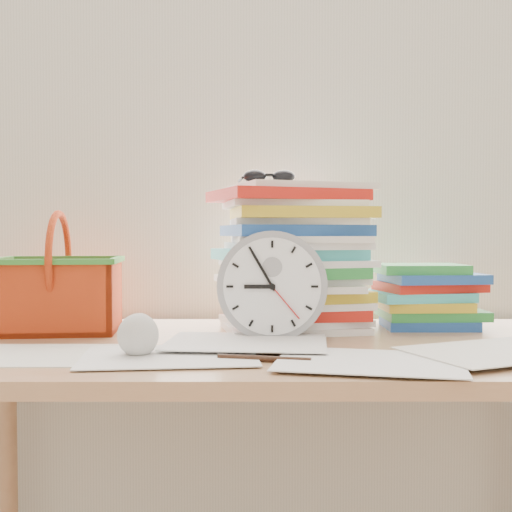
{
  "coord_description": "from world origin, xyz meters",
  "views": [
    {
      "loc": [
        -0.03,
        0.3,
        0.97
      ],
      "look_at": [
        -0.03,
        1.6,
        0.93
      ],
      "focal_mm": 45.0,
      "sensor_mm": 36.0,
      "label": 1
    }
  ],
  "objects_px": {
    "desk": "(268,378)",
    "basket": "(59,273)",
    "paper_stack": "(293,257)",
    "book_stack": "(426,296)",
    "clock": "(272,285)"
  },
  "relations": [
    {
      "from": "book_stack",
      "to": "basket",
      "type": "bearing_deg",
      "value": -175.87
    },
    {
      "from": "desk",
      "to": "basket",
      "type": "height_order",
      "value": "basket"
    },
    {
      "from": "paper_stack",
      "to": "basket",
      "type": "height_order",
      "value": "paper_stack"
    },
    {
      "from": "desk",
      "to": "paper_stack",
      "type": "xyz_separation_m",
      "value": [
        0.06,
        0.17,
        0.24
      ]
    },
    {
      "from": "paper_stack",
      "to": "book_stack",
      "type": "bearing_deg",
      "value": 6.62
    },
    {
      "from": "paper_stack",
      "to": "book_stack",
      "type": "relative_size",
      "value": 1.32
    },
    {
      "from": "clock",
      "to": "book_stack",
      "type": "distance_m",
      "value": 0.41
    },
    {
      "from": "desk",
      "to": "basket",
      "type": "bearing_deg",
      "value": 163.1
    },
    {
      "from": "desk",
      "to": "book_stack",
      "type": "relative_size",
      "value": 5.52
    },
    {
      "from": "clock",
      "to": "basket",
      "type": "xyz_separation_m",
      "value": [
        -0.48,
        0.12,
        0.02
      ]
    },
    {
      "from": "clock",
      "to": "book_stack",
      "type": "bearing_deg",
      "value": 25.72
    },
    {
      "from": "desk",
      "to": "paper_stack",
      "type": "height_order",
      "value": "paper_stack"
    },
    {
      "from": "paper_stack",
      "to": "basket",
      "type": "xyz_separation_m",
      "value": [
        -0.53,
        -0.02,
        -0.03
      ]
    },
    {
      "from": "paper_stack",
      "to": "clock",
      "type": "xyz_separation_m",
      "value": [
        -0.05,
        -0.14,
        -0.05
      ]
    },
    {
      "from": "desk",
      "to": "clock",
      "type": "relative_size",
      "value": 6.17
    }
  ]
}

